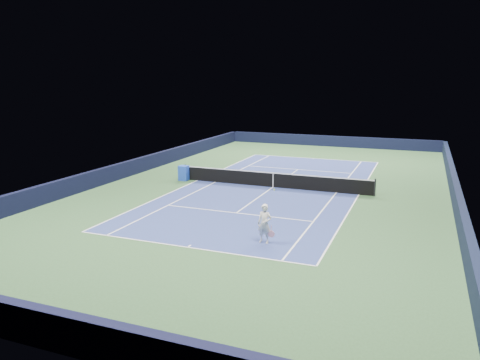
% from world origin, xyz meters
% --- Properties ---
extents(ground, '(40.00, 40.00, 0.00)m').
position_xyz_m(ground, '(0.00, 0.00, 0.00)').
color(ground, '#2C4F2B').
rests_on(ground, ground).
extents(wall_far, '(22.00, 0.35, 1.10)m').
position_xyz_m(wall_far, '(0.00, 19.82, 0.55)').
color(wall_far, black).
rests_on(wall_far, ground).
extents(wall_near, '(22.00, 0.35, 1.10)m').
position_xyz_m(wall_near, '(0.00, -19.82, 0.55)').
color(wall_near, black).
rests_on(wall_near, ground).
extents(wall_right, '(0.35, 40.00, 1.10)m').
position_xyz_m(wall_right, '(10.82, 0.00, 0.55)').
color(wall_right, black).
rests_on(wall_right, ground).
extents(wall_left, '(0.35, 40.00, 1.10)m').
position_xyz_m(wall_left, '(-10.82, 0.00, 0.55)').
color(wall_left, black).
rests_on(wall_left, ground).
extents(court_surface, '(10.97, 23.77, 0.01)m').
position_xyz_m(court_surface, '(0.00, 0.00, 0.00)').
color(court_surface, navy).
rests_on(court_surface, ground).
extents(baseline_far, '(10.97, 0.08, 0.00)m').
position_xyz_m(baseline_far, '(0.00, 11.88, 0.01)').
color(baseline_far, white).
rests_on(baseline_far, ground).
extents(baseline_near, '(10.97, 0.08, 0.00)m').
position_xyz_m(baseline_near, '(0.00, -11.88, 0.01)').
color(baseline_near, white).
rests_on(baseline_near, ground).
extents(sideline_doubles_right, '(0.08, 23.77, 0.00)m').
position_xyz_m(sideline_doubles_right, '(5.49, 0.00, 0.01)').
color(sideline_doubles_right, white).
rests_on(sideline_doubles_right, ground).
extents(sideline_doubles_left, '(0.08, 23.77, 0.00)m').
position_xyz_m(sideline_doubles_left, '(-5.49, 0.00, 0.01)').
color(sideline_doubles_left, white).
rests_on(sideline_doubles_left, ground).
extents(sideline_singles_right, '(0.08, 23.77, 0.00)m').
position_xyz_m(sideline_singles_right, '(4.12, 0.00, 0.01)').
color(sideline_singles_right, white).
rests_on(sideline_singles_right, ground).
extents(sideline_singles_left, '(0.08, 23.77, 0.00)m').
position_xyz_m(sideline_singles_left, '(-4.12, 0.00, 0.01)').
color(sideline_singles_left, white).
rests_on(sideline_singles_left, ground).
extents(service_line_far, '(8.23, 0.08, 0.00)m').
position_xyz_m(service_line_far, '(0.00, 6.40, 0.01)').
color(service_line_far, white).
rests_on(service_line_far, ground).
extents(service_line_near, '(8.23, 0.08, 0.00)m').
position_xyz_m(service_line_near, '(0.00, -6.40, 0.01)').
color(service_line_near, white).
rests_on(service_line_near, ground).
extents(center_service_line, '(0.08, 12.80, 0.00)m').
position_xyz_m(center_service_line, '(0.00, 0.00, 0.01)').
color(center_service_line, white).
rests_on(center_service_line, ground).
extents(center_mark_far, '(0.08, 0.30, 0.00)m').
position_xyz_m(center_mark_far, '(0.00, 11.73, 0.01)').
color(center_mark_far, white).
rests_on(center_mark_far, ground).
extents(center_mark_near, '(0.08, 0.30, 0.00)m').
position_xyz_m(center_mark_near, '(0.00, -11.73, 0.01)').
color(center_mark_near, white).
rests_on(center_mark_near, ground).
extents(tennis_net, '(12.90, 0.10, 1.07)m').
position_xyz_m(tennis_net, '(0.00, 0.00, 0.50)').
color(tennis_net, black).
rests_on(tennis_net, ground).
extents(sponsor_cube, '(0.65, 0.60, 1.03)m').
position_xyz_m(sponsor_cube, '(-6.40, -0.26, 0.51)').
color(sponsor_cube, blue).
rests_on(sponsor_cube, ground).
extents(tennis_player, '(0.80, 1.27, 2.17)m').
position_xyz_m(tennis_player, '(2.83, -10.17, 0.86)').
color(tennis_player, silver).
rests_on(tennis_player, ground).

